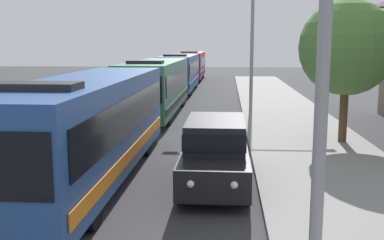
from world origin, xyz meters
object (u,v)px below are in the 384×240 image
bus_lead (89,125)px  roadside_tree (347,48)px  white_suv (215,150)px  bus_middle (180,72)px  bus_second_in_line (157,85)px  bus_fourth_in_line (192,65)px  streetlamp_mid (252,27)px

bus_lead → roadside_tree: roadside_tree is taller
bus_lead → white_suv: 3.76m
bus_middle → roadside_tree: (8.62, -20.47, 2.17)m
bus_second_in_line → white_suv: (3.70, -13.24, -0.66)m
bus_second_in_line → roadside_tree: 11.68m
bus_middle → bus_fourth_in_line: bearing=90.0°
bus_lead → bus_middle: 26.00m
bus_second_in_line → bus_middle: size_ratio=1.05×
white_suv → roadside_tree: (4.92, 5.65, 2.83)m
bus_second_in_line → bus_fourth_in_line: same height
bus_middle → white_suv: (3.70, -26.12, -0.66)m
bus_middle → white_suv: bearing=-81.9°
bus_fourth_in_line → white_suv: (3.70, -39.15, -0.65)m
bus_second_in_line → roadside_tree: roadside_tree is taller
bus_lead → bus_fourth_in_line: (-0.00, 39.03, -0.00)m
bus_middle → streetlamp_mid: (5.40, -11.86, 3.26)m
bus_middle → bus_fourth_in_line: same height
bus_second_in_line → streetlamp_mid: bearing=10.8°
bus_lead → bus_middle: (-0.00, 26.00, -0.00)m
bus_fourth_in_line → white_suv: size_ratio=2.11×
bus_second_in_line → white_suv: bus_second_in_line is taller
bus_lead → streetlamp_mid: streetlamp_mid is taller
bus_fourth_in_line → roadside_tree: size_ratio=1.93×
white_suv → bus_middle: bearing=98.1°
bus_middle → white_suv: size_ratio=2.23×
bus_middle → streetlamp_mid: bearing=-65.5°
bus_fourth_in_line → streetlamp_mid: 25.67m
bus_second_in_line → white_suv: size_ratio=2.34×
bus_lead → streetlamp_mid: bearing=69.1°
bus_lead → bus_middle: bearing=90.0°
bus_second_in_line → streetlamp_mid: 6.39m
bus_lead → white_suv: size_ratio=2.30×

